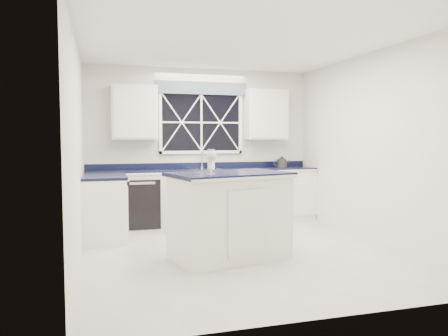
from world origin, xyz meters
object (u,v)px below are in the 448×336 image
object	(u,v)px
faucet	(202,159)
soap_bottle	(211,162)
kettle	(282,162)
wine_glass	(211,157)
island	(229,215)
dishwasher	(141,202)

from	to	relation	value
faucet	soap_bottle	size ratio (longest dim) A/B	1.40
kettle	wine_glass	world-z (taller)	wine_glass
wine_glass	soap_bottle	world-z (taller)	wine_glass
kettle	wine_glass	distance (m)	3.09
faucet	island	world-z (taller)	faucet
faucet	soap_bottle	distance (m)	0.16
island	kettle	bearing A→B (deg)	40.01
dishwasher	island	bearing A→B (deg)	-68.85
faucet	soap_bottle	world-z (taller)	faucet
island	wine_glass	distance (m)	0.79
kettle	soap_bottle	size ratio (longest dim) A/B	1.38
dishwasher	faucet	size ratio (longest dim) A/B	2.72
faucet	kettle	bearing A→B (deg)	-7.72
island	dishwasher	bearing A→B (deg)	97.82
kettle	wine_glass	size ratio (longest dim) A/B	1.03
dishwasher	kettle	bearing A→B (deg)	-0.01
faucet	wine_glass	distance (m)	2.65
dishwasher	island	world-z (taller)	island
kettle	wine_glass	bearing A→B (deg)	-118.75
island	soap_bottle	bearing A→B (deg)	67.61
kettle	soap_bottle	world-z (taller)	soap_bottle
dishwasher	faucet	bearing A→B (deg)	10.02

